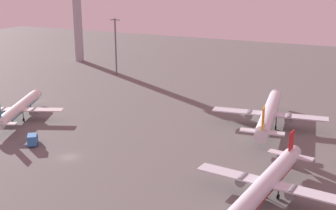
% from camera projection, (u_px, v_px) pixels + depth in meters
% --- Properties ---
extents(ground_plane, '(416.00, 416.00, 0.00)m').
position_uv_depth(ground_plane, '(69.00, 157.00, 111.96)').
color(ground_plane, '#605E5B').
extents(control_tower, '(8.00, 8.00, 49.11)m').
position_uv_depth(control_tower, '(77.00, 6.00, 223.88)').
color(control_tower, '#A8A8B2').
rests_on(control_tower, ground).
extents(airplane_terminal_side, '(30.34, 38.89, 9.97)m').
position_uv_depth(airplane_terminal_side, '(266.00, 183.00, 89.94)').
color(airplane_terminal_side, silver).
rests_on(airplane_terminal_side, ground).
extents(airplane_far_stand, '(27.02, 34.23, 9.23)m').
position_uv_depth(airplane_far_stand, '(19.00, 109.00, 139.44)').
color(airplane_far_stand, silver).
rests_on(airplane_far_stand, ground).
extents(airplane_taxiway_distant, '(33.68, 43.14, 11.07)m').
position_uv_depth(airplane_taxiway_distant, '(269.00, 113.00, 132.72)').
color(airplane_taxiway_distant, silver).
rests_on(airplane_taxiway_distant, ground).
extents(catering_truck, '(5.30, 5.92, 3.05)m').
position_uv_depth(catering_truck, '(33.00, 139.00, 119.67)').
color(catering_truck, '#3372BF').
rests_on(catering_truck, ground).
extents(apron_light_west, '(4.80, 0.90, 24.82)m').
position_uv_depth(apron_light_west, '(116.00, 43.00, 197.25)').
color(apron_light_west, slate).
rests_on(apron_light_west, ground).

